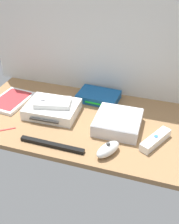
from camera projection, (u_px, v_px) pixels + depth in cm
name	position (u px, v px, depth cm)	size (l,w,h in cm)	color
ground_plane	(90.00, 122.00, 108.57)	(100.00, 48.00, 2.00)	#936D47
back_wall	(108.00, 23.00, 109.55)	(110.00, 1.20, 64.00)	silver
game_console	(52.00, 109.00, 110.55)	(21.55, 17.07, 4.40)	white
mini_computer	(118.00, 122.00, 102.47)	(17.25, 17.25, 5.30)	silver
game_case	(11.00, 100.00, 119.18)	(15.37, 20.22, 1.56)	white
network_router	(99.00, 96.00, 120.23)	(18.63, 13.09, 3.40)	#145193
remote_wand	(155.00, 140.00, 95.53)	(9.97, 14.81, 3.40)	white
remote_nunchuk	(108.00, 149.00, 90.65)	(8.71, 10.88, 5.10)	white
remote_classic_pad	(53.00, 103.00, 108.97)	(15.88, 11.16, 2.40)	white
sensor_bar	(52.00, 145.00, 94.56)	(24.00, 1.80, 1.40)	black
stylus_pen	(4.00, 129.00, 102.41)	(0.70, 0.70, 9.00)	red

